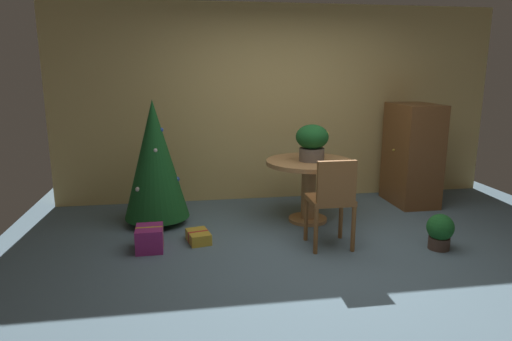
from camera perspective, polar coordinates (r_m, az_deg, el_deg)
ground_plane at (r=4.37m, az=9.03°, el=-11.08°), size 6.60×6.60×0.00m
back_wall_panel at (r=6.15m, az=3.06°, el=8.47°), size 6.00×0.10×2.60m
round_dining_table at (r=5.23m, az=6.75°, el=-0.66°), size 1.00×1.00×0.73m
flower_vase at (r=5.13m, az=7.17°, el=3.78°), size 0.38×0.37×0.42m
wooden_chair_near at (r=4.46m, az=9.69°, el=-3.40°), size 0.42×0.40×0.92m
holiday_tree at (r=5.20m, az=-12.77°, el=1.37°), size 0.74×0.74×1.44m
gift_box_purple at (r=4.61m, az=-13.41°, el=-8.43°), size 0.27×0.32×0.24m
gift_box_gold at (r=4.74m, az=-7.35°, el=-8.37°), size 0.27×0.35×0.12m
wooden_cabinet at (r=6.25m, az=19.27°, el=1.95°), size 0.53×0.77×1.33m
potted_plant at (r=4.84m, az=22.41°, el=-7.11°), size 0.27×0.27×0.36m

